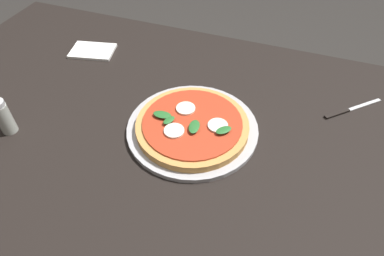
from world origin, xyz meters
TOP-DOWN VIEW (x-y plane):
  - ground_plane at (0.00, 0.00)m, footprint 6.00×6.00m
  - dining_table at (0.00, 0.00)m, footprint 1.40×0.88m
  - serving_tray at (0.10, -0.00)m, footprint 0.31×0.31m
  - pizza at (0.10, -0.01)m, footprint 0.26×0.26m
  - napkin at (-0.31, 0.21)m, footprint 0.15×0.12m
  - knife at (0.44, 0.20)m, footprint 0.14×0.13m
  - pepper_shaker at (-0.31, -0.15)m, footprint 0.04×0.04m

SIDE VIEW (x-z plane):
  - ground_plane at x=0.00m, z-range 0.00..0.00m
  - dining_table at x=0.00m, z-range 0.27..1.03m
  - knife at x=0.44m, z-range 0.75..0.76m
  - napkin at x=-0.31m, z-range 0.75..0.76m
  - serving_tray at x=0.10m, z-range 0.75..0.77m
  - pizza at x=0.10m, z-range 0.76..0.79m
  - pepper_shaker at x=-0.31m, z-range 0.75..0.84m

